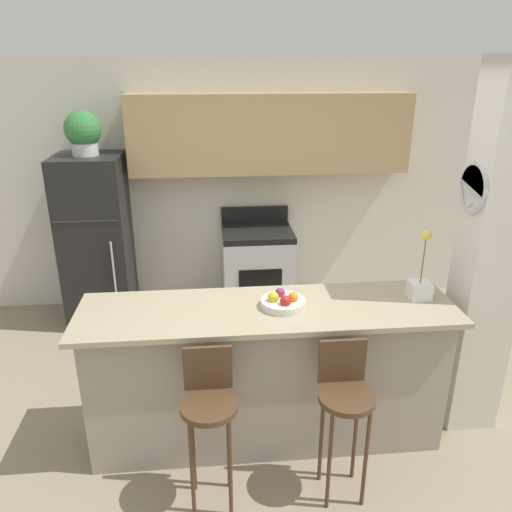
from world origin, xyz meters
The scene contains 11 objects.
ground_plane centered at (0.00, 0.00, 0.00)m, with size 14.00×14.00×0.00m, color gray.
wall_back centered at (0.12, 2.21, 1.53)m, with size 5.60×0.38×2.55m.
pillar_right centered at (1.49, 0.06, 1.28)m, with size 0.38×0.32×2.55m.
counter_bar centered at (0.00, 0.00, 0.51)m, with size 2.46×0.67×1.02m.
refrigerator centered at (-1.48, 1.92, 0.85)m, with size 0.63×0.65×1.69m.
stove_range centered at (0.12, 1.94, 0.46)m, with size 0.71×0.64×1.07m.
bar_stool_left centered at (-0.39, -0.52, 0.67)m, with size 0.33×0.33×1.00m.
bar_stool_right centered at (0.39, -0.52, 0.67)m, with size 0.33×0.33×1.00m.
potted_plant_on_fridge centered at (-1.48, 1.92, 1.90)m, with size 0.33×0.33×0.41m.
orchid_vase centered at (1.03, 0.04, 1.13)m, with size 0.14×0.14×0.48m.
fruit_bowl centered at (0.10, 0.00, 1.06)m, with size 0.29×0.29×0.11m.
Camera 1 is at (-0.35, -2.86, 2.50)m, focal length 35.00 mm.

